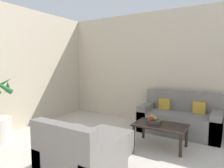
{
  "coord_description": "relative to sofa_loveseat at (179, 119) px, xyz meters",
  "views": [
    {
      "loc": [
        0.98,
        1.21,
        1.47
      ],
      "look_at": [
        -1.33,
        5.02,
        1.0
      ],
      "focal_mm": 32.0,
      "sensor_mm": 36.0,
      "label": 1
    }
  ],
  "objects": [
    {
      "name": "fruit_bowl",
      "position": [
        -0.24,
        -0.89,
        0.14
      ],
      "size": [
        0.26,
        0.26,
        0.06
      ],
      "color": "#42382D",
      "rests_on": "coffee_table"
    },
    {
      "name": "wall_back",
      "position": [
        -0.06,
        0.49,
        1.06
      ],
      "size": [
        7.72,
        0.06,
        2.7
      ],
      "color": "beige",
      "rests_on": "ground_plane"
    },
    {
      "name": "apple_green",
      "position": [
        -0.22,
        -0.89,
        0.2
      ],
      "size": [
        0.07,
        0.07,
        0.07
      ],
      "color": "olive",
      "rests_on": "fruit_bowl"
    },
    {
      "name": "coffee_table",
      "position": [
        -0.12,
        -0.9,
        0.05
      ],
      "size": [
        0.9,
        0.54,
        0.4
      ],
      "color": "black",
      "rests_on": "ground_plane"
    },
    {
      "name": "orange_fruit",
      "position": [
        -0.31,
        -0.83,
        0.21
      ],
      "size": [
        0.08,
        0.08,
        0.08
      ],
      "color": "orange",
      "rests_on": "fruit_bowl"
    },
    {
      "name": "apple_red",
      "position": [
        -0.28,
        -0.95,
        0.2
      ],
      "size": [
        0.07,
        0.07,
        0.07
      ],
      "color": "red",
      "rests_on": "fruit_bowl"
    },
    {
      "name": "ottoman",
      "position": [
        -0.74,
        -1.62,
        -0.1
      ],
      "size": [
        0.66,
        0.52,
        0.38
      ],
      "color": "slate",
      "rests_on": "ground_plane"
    },
    {
      "name": "sofa_loveseat",
      "position": [
        0.0,
        0.0,
        0.0
      ],
      "size": [
        1.6,
        0.76,
        0.84
      ],
      "color": "slate",
      "rests_on": "ground_plane"
    },
    {
      "name": "armchair",
      "position": [
        -0.68,
        -2.39,
        -0.02
      ],
      "size": [
        0.9,
        0.84,
        0.79
      ],
      "color": "slate",
      "rests_on": "ground_plane"
    }
  ]
}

